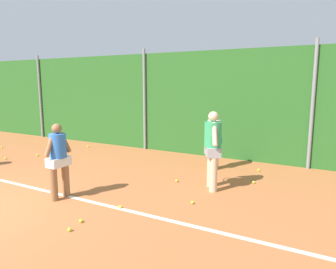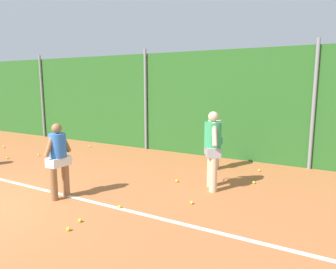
% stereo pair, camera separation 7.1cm
% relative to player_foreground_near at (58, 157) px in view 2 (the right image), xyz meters
% --- Properties ---
extents(ground_plane, '(29.54, 29.54, 0.00)m').
position_rel_player_foreground_near_xyz_m(ground_plane, '(-1.14, 0.46, -0.90)').
color(ground_plane, '#B76638').
extents(hedge_fence_backdrop, '(19.20, 0.25, 3.44)m').
position_rel_player_foreground_near_xyz_m(hedge_fence_backdrop, '(-1.14, 5.23, 0.82)').
color(hedge_fence_backdrop, '#286023').
rests_on(hedge_fence_backdrop, ground_plane).
extents(fence_post_left, '(0.10, 0.10, 3.61)m').
position_rel_player_foreground_near_xyz_m(fence_post_left, '(-6.67, 5.05, 0.91)').
color(fence_post_left, gray).
rests_on(fence_post_left, ground_plane).
extents(fence_post_center, '(0.10, 0.10, 3.61)m').
position_rel_player_foreground_near_xyz_m(fence_post_center, '(-1.14, 5.05, 0.91)').
color(fence_post_center, gray).
rests_on(fence_post_center, ground_plane).
extents(fence_post_right, '(0.10, 0.10, 3.61)m').
position_rel_player_foreground_near_xyz_m(fence_post_right, '(4.40, 5.05, 0.91)').
color(fence_post_right, gray).
rests_on(fence_post_right, ground_plane).
extents(court_baseline_paint, '(14.03, 0.10, 0.01)m').
position_rel_player_foreground_near_xyz_m(court_baseline_paint, '(-1.14, 0.15, -0.90)').
color(court_baseline_paint, white).
rests_on(court_baseline_paint, ground_plane).
extents(player_foreground_near, '(0.34, 0.67, 1.60)m').
position_rel_player_foreground_near_xyz_m(player_foreground_near, '(0.00, 0.00, 0.00)').
color(player_foreground_near, '#8C603D').
rests_on(player_foreground_near, ground_plane).
extents(player_midcourt, '(0.54, 0.70, 1.80)m').
position_rel_player_foreground_near_xyz_m(player_midcourt, '(2.61, 2.10, 0.11)').
color(player_midcourt, beige).
rests_on(player_midcourt, ground_plane).
extents(player_backcourt_far, '(0.35, 0.67, 1.62)m').
position_rel_player_foreground_near_xyz_m(player_backcourt_far, '(2.05, 3.66, 0.01)').
color(player_backcourt_far, beige).
rests_on(player_backcourt_far, ground_plane).
extents(tennis_ball_0, '(0.07, 0.07, 0.07)m').
position_rel_player_foreground_near_xyz_m(tennis_ball_0, '(3.23, 4.09, -0.87)').
color(tennis_ball_0, '#CCDB33').
rests_on(tennis_ball_0, ground_plane).
extents(tennis_ball_1, '(0.07, 0.07, 0.07)m').
position_rel_player_foreground_near_xyz_m(tennis_ball_1, '(1.23, -0.67, -0.87)').
color(tennis_ball_1, '#CCDB33').
rests_on(tennis_ball_1, ground_plane).
extents(tennis_ball_2, '(0.07, 0.07, 0.07)m').
position_rel_player_foreground_near_xyz_m(tennis_ball_2, '(1.45, 0.16, -0.87)').
color(tennis_ball_2, '#CCDB33').
rests_on(tennis_ball_2, ground_plane).
extents(tennis_ball_3, '(0.07, 0.07, 0.07)m').
position_rel_player_foreground_near_xyz_m(tennis_ball_3, '(-5.95, 2.60, -0.87)').
color(tennis_ball_3, '#CCDB33').
rests_on(tennis_ball_3, ground_plane).
extents(tennis_ball_4, '(0.07, 0.07, 0.07)m').
position_rel_player_foreground_near_xyz_m(tennis_ball_4, '(1.30, -1.01, -0.87)').
color(tennis_ball_4, '#CCDB33').
rests_on(tennis_ball_4, ground_plane).
extents(tennis_ball_5, '(0.07, 0.07, 0.07)m').
position_rel_player_foreground_near_xyz_m(tennis_ball_5, '(-3.68, 2.36, -0.87)').
color(tennis_ball_5, '#CCDB33').
rests_on(tennis_ball_5, ground_plane).
extents(tennis_ball_6, '(0.07, 0.07, 0.07)m').
position_rel_player_foreground_near_xyz_m(tennis_ball_6, '(-4.21, 1.58, -0.87)').
color(tennis_ball_6, '#CCDB33').
rests_on(tennis_ball_6, ground_plane).
extents(tennis_ball_7, '(0.07, 0.07, 0.07)m').
position_rel_player_foreground_near_xyz_m(tennis_ball_7, '(3.37, 2.95, -0.87)').
color(tennis_ball_7, '#CCDB33').
rests_on(tennis_ball_7, ground_plane).
extents(tennis_ball_8, '(0.07, 0.07, 0.07)m').
position_rel_player_foreground_near_xyz_m(tennis_ball_8, '(-3.48, 3.17, -0.87)').
color(tennis_ball_8, '#CCDB33').
rests_on(tennis_ball_8, ground_plane).
extents(tennis_ball_9, '(0.07, 0.07, 0.07)m').
position_rel_player_foreground_near_xyz_m(tennis_ball_9, '(-3.22, 4.29, -0.87)').
color(tennis_ball_9, '#CCDB33').
rests_on(tennis_ball_9, ground_plane).
extents(tennis_ball_10, '(0.07, 0.07, 0.07)m').
position_rel_player_foreground_near_xyz_m(tennis_ball_10, '(-2.29, 2.46, -0.87)').
color(tennis_ball_10, '#CCDB33').
rests_on(tennis_ball_10, ground_plane).
extents(tennis_ball_11, '(0.07, 0.07, 0.07)m').
position_rel_player_foreground_near_xyz_m(tennis_ball_11, '(2.59, 1.04, -0.87)').
color(tennis_ball_11, '#CCDB33').
rests_on(tennis_ball_11, ground_plane).
extents(tennis_ball_12, '(0.07, 0.07, 0.07)m').
position_rel_player_foreground_near_xyz_m(tennis_ball_12, '(1.67, 2.15, -0.87)').
color(tennis_ball_12, '#CCDB33').
rests_on(tennis_ball_12, ground_plane).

